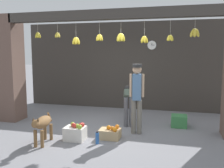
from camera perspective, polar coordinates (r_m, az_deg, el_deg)
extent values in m
plane|color=slate|center=(6.32, -0.88, -10.57)|extent=(60.00, 60.00, 0.00)
cube|color=#38332D|center=(8.56, 3.74, 4.15)|extent=(7.34, 0.12, 2.95)
cube|color=brown|center=(7.67, -22.60, 3.27)|extent=(0.70, 0.60, 2.95)
cube|color=#3D3833|center=(6.20, -0.63, 15.58)|extent=(5.44, 0.24, 0.24)
cylinder|color=#B2AD99|center=(6.98, -16.63, 12.29)|extent=(0.01, 0.01, 0.26)
ellipsoid|color=yellow|center=(6.95, -16.28, 10.66)|extent=(0.11, 0.06, 0.16)
ellipsoid|color=yellow|center=(6.99, -16.27, 10.64)|extent=(0.09, 0.10, 0.17)
ellipsoid|color=yellow|center=(7.01, -16.56, 10.62)|extent=(0.09, 0.10, 0.17)
ellipsoid|color=yellow|center=(6.99, -16.86, 10.62)|extent=(0.11, 0.06, 0.16)
ellipsoid|color=yellow|center=(6.95, -16.87, 10.64)|extent=(0.09, 0.10, 0.17)
ellipsoid|color=yellow|center=(6.93, -16.57, 10.66)|extent=(0.09, 0.10, 0.17)
cylinder|color=#B2AD99|center=(6.72, -12.38, 12.58)|extent=(0.01, 0.01, 0.27)
ellipsoid|color=yellow|center=(6.68, -12.04, 10.90)|extent=(0.10, 0.05, 0.15)
ellipsoid|color=yellow|center=(6.73, -12.11, 10.87)|extent=(0.07, 0.09, 0.15)
ellipsoid|color=yellow|center=(6.73, -12.47, 10.86)|extent=(0.09, 0.08, 0.15)
ellipsoid|color=yellow|center=(6.69, -12.64, 10.87)|extent=(0.09, 0.08, 0.15)
ellipsoid|color=yellow|center=(6.66, -12.38, 10.90)|extent=(0.07, 0.09, 0.15)
cylinder|color=#B2AD99|center=(6.40, -8.25, 12.35)|extent=(0.01, 0.01, 0.40)
ellipsoid|color=yellow|center=(6.36, -7.78, 9.75)|extent=(0.13, 0.07, 0.20)
ellipsoid|color=yellow|center=(6.42, -7.91, 9.73)|extent=(0.09, 0.13, 0.21)
ellipsoid|color=yellow|center=(6.43, -8.44, 9.71)|extent=(0.13, 0.11, 0.21)
ellipsoid|color=yellow|center=(6.37, -8.65, 9.73)|extent=(0.13, 0.11, 0.21)
ellipsoid|color=yellow|center=(6.33, -8.24, 9.76)|extent=(0.09, 0.13, 0.21)
cylinder|color=#B2AD99|center=(6.26, -2.89, 12.84)|extent=(0.01, 0.01, 0.34)
ellipsoid|color=yellow|center=(6.22, -2.47, 10.56)|extent=(0.12, 0.06, 0.18)
ellipsoid|color=yellow|center=(6.26, -2.52, 10.54)|extent=(0.10, 0.11, 0.19)
ellipsoid|color=yellow|center=(6.28, -2.84, 10.53)|extent=(0.08, 0.12, 0.19)
ellipsoid|color=yellow|center=(6.27, -3.18, 10.53)|extent=(0.12, 0.09, 0.19)
ellipsoid|color=yellow|center=(6.23, -3.29, 10.55)|extent=(0.12, 0.09, 0.19)
ellipsoid|color=yellow|center=(6.20, -3.09, 10.57)|extent=(0.08, 0.12, 0.19)
ellipsoid|color=yellow|center=(6.19, -2.72, 10.58)|extent=(0.10, 0.11, 0.19)
cylinder|color=#B2AD99|center=(6.12, 2.05, 13.02)|extent=(0.01, 0.01, 0.33)
ellipsoid|color=yellow|center=(6.08, 2.54, 10.61)|extent=(0.14, 0.08, 0.22)
ellipsoid|color=yellow|center=(6.13, 2.38, 10.58)|extent=(0.11, 0.13, 0.23)
ellipsoid|color=yellow|center=(6.15, 1.89, 10.57)|extent=(0.11, 0.13, 0.23)
ellipsoid|color=yellow|center=(6.11, 1.54, 10.60)|extent=(0.14, 0.08, 0.22)
ellipsoid|color=yellow|center=(6.06, 1.69, 10.63)|extent=(0.11, 0.13, 0.23)
ellipsoid|color=yellow|center=(6.04, 2.19, 10.63)|extent=(0.11, 0.13, 0.23)
cylinder|color=#B2AD99|center=(6.01, 7.43, 12.73)|extent=(0.01, 0.01, 0.40)
ellipsoid|color=yellow|center=(5.98, 7.83, 10.05)|extent=(0.12, 0.07, 0.18)
ellipsoid|color=yellow|center=(6.03, 7.57, 10.03)|extent=(0.08, 0.12, 0.19)
ellipsoid|color=yellow|center=(6.02, 7.06, 10.04)|extent=(0.11, 0.10, 0.19)
ellipsoid|color=yellow|center=(5.96, 7.00, 10.07)|extent=(0.11, 0.10, 0.19)
ellipsoid|color=yellow|center=(5.94, 7.47, 10.07)|extent=(0.08, 0.12, 0.19)
cylinder|color=#B2AD99|center=(5.95, 13.22, 12.72)|extent=(0.01, 0.01, 0.39)
ellipsoid|color=yellow|center=(5.93, 13.52, 10.21)|extent=(0.10, 0.05, 0.15)
ellipsoid|color=yellow|center=(5.96, 13.34, 10.20)|extent=(0.08, 0.09, 0.16)
ellipsoid|color=yellow|center=(5.96, 12.96, 10.21)|extent=(0.08, 0.09, 0.16)
ellipsoid|color=yellow|center=(5.93, 12.77, 10.23)|extent=(0.10, 0.05, 0.15)
ellipsoid|color=yellow|center=(5.90, 12.95, 10.24)|extent=(0.08, 0.09, 0.16)
ellipsoid|color=yellow|center=(5.90, 13.32, 10.23)|extent=(0.08, 0.09, 0.16)
cylinder|color=#B2AD99|center=(5.93, 18.48, 13.18)|extent=(0.01, 0.01, 0.26)
ellipsoid|color=gold|center=(5.91, 18.91, 11.02)|extent=(0.14, 0.07, 0.21)
ellipsoid|color=gold|center=(5.96, 18.36, 11.01)|extent=(0.07, 0.14, 0.21)
ellipsoid|color=gold|center=(5.91, 17.88, 11.07)|extent=(0.14, 0.07, 0.21)
ellipsoid|color=gold|center=(5.86, 18.43, 11.08)|extent=(0.07, 0.14, 0.21)
ellipsoid|color=brown|center=(5.54, -15.47, -8.36)|extent=(0.30, 0.63, 0.24)
cylinder|color=brown|center=(5.39, -15.69, -12.01)|extent=(0.07, 0.07, 0.36)
cylinder|color=brown|center=(5.45, -17.11, -11.84)|extent=(0.07, 0.07, 0.36)
cylinder|color=brown|center=(5.79, -13.74, -10.59)|extent=(0.07, 0.07, 0.36)
cylinder|color=brown|center=(5.85, -15.08, -10.46)|extent=(0.07, 0.07, 0.36)
ellipsoid|color=brown|center=(5.23, -17.03, -8.71)|extent=(0.18, 0.24, 0.17)
cone|color=brown|center=(5.19, -16.58, -7.83)|extent=(0.05, 0.05, 0.07)
cone|color=brown|center=(5.23, -17.54, -7.74)|extent=(0.05, 0.05, 0.07)
cylinder|color=brown|center=(5.83, -14.10, -7.30)|extent=(0.06, 0.20, 0.25)
cylinder|color=#6B665B|center=(6.01, 6.29, -7.51)|extent=(0.11, 0.11, 0.82)
cylinder|color=#6B665B|center=(6.01, 4.94, -7.47)|extent=(0.11, 0.11, 0.82)
cube|color=#4C7099|center=(5.87, 5.70, -0.71)|extent=(0.22, 0.19, 0.61)
cylinder|color=tan|center=(5.86, 7.07, -0.38)|extent=(0.06, 0.06, 0.54)
cylinder|color=tan|center=(5.87, 4.34, -0.32)|extent=(0.06, 0.06, 0.54)
sphere|color=tan|center=(5.83, 5.75, 3.32)|extent=(0.21, 0.21, 0.21)
cylinder|color=#2D2D2D|center=(5.82, 5.76, 4.20)|extent=(0.22, 0.22, 0.07)
cube|color=#2D2D2D|center=(5.72, 5.70, 3.83)|extent=(0.19, 0.13, 0.01)
cylinder|color=#56565B|center=(6.55, 3.19, -6.44)|extent=(0.11, 0.11, 0.77)
cylinder|color=#56565B|center=(6.56, 4.42, -6.43)|extent=(0.11, 0.11, 0.77)
cube|color=#4C5B4C|center=(6.72, 3.70, -2.11)|extent=(0.35, 0.61, 0.31)
sphere|color=black|center=(7.07, 3.54, -1.07)|extent=(0.19, 0.19, 0.19)
cube|color=tan|center=(5.75, -0.49, -11.29)|extent=(0.46, 0.38, 0.21)
sphere|color=orange|center=(5.54, 0.66, -10.39)|extent=(0.10, 0.10, 0.10)
sphere|color=orange|center=(5.76, 1.19, -9.70)|extent=(0.10, 0.10, 0.10)
sphere|color=orange|center=(5.69, -0.77, -9.90)|extent=(0.10, 0.10, 0.10)
sphere|color=orange|center=(5.63, 0.12, -10.09)|extent=(0.10, 0.10, 0.10)
sphere|color=orange|center=(5.58, 0.68, -10.26)|extent=(0.10, 0.10, 0.10)
cube|color=silver|center=(5.69, -8.44, -11.13)|extent=(0.45, 0.35, 0.30)
sphere|color=red|center=(5.57, -8.32, -9.45)|extent=(0.10, 0.10, 0.10)
sphere|color=red|center=(5.64, -6.79, -9.22)|extent=(0.10, 0.10, 0.10)
sphere|color=red|center=(5.62, -7.10, -9.29)|extent=(0.10, 0.10, 0.10)
sphere|color=#99B238|center=(5.49, -7.37, -9.71)|extent=(0.10, 0.10, 0.10)
sphere|color=#99B238|center=(5.57, -8.03, -9.45)|extent=(0.10, 0.10, 0.10)
sphere|color=red|center=(5.63, -8.79, -9.30)|extent=(0.10, 0.10, 0.10)
sphere|color=#99B238|center=(5.70, -8.99, -9.08)|extent=(0.10, 0.10, 0.10)
cube|color=#387A42|center=(6.83, 15.07, -8.15)|extent=(0.40, 0.39, 0.30)
cylinder|color=#2D60AD|center=(5.43, -3.39, -12.28)|extent=(0.08, 0.08, 0.24)
cylinder|color=black|center=(5.38, -3.40, -10.94)|extent=(0.04, 0.04, 0.03)
cylinder|color=black|center=(8.37, 9.10, 8.76)|extent=(0.31, 0.01, 0.31)
cylinder|color=white|center=(8.36, 9.09, 8.77)|extent=(0.29, 0.02, 0.29)
cube|color=black|center=(8.35, 9.09, 8.99)|extent=(0.01, 0.01, 0.08)
cube|color=black|center=(8.35, 9.38, 8.76)|extent=(0.11, 0.01, 0.01)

